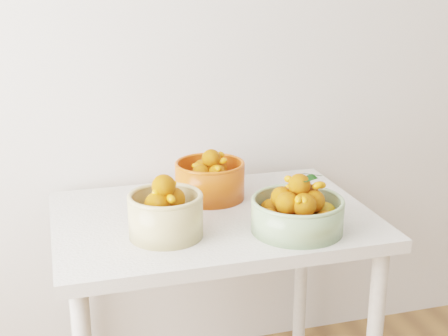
{
  "coord_description": "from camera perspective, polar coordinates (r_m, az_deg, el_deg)",
  "views": [
    {
      "loc": [
        -0.85,
        -0.18,
        1.5
      ],
      "look_at": [
        -0.36,
        1.54,
        0.92
      ],
      "focal_mm": 50.0,
      "sensor_mm": 36.0,
      "label": 1
    }
  ],
  "objects": [
    {
      "name": "table",
      "position": [
        2.02,
        -0.99,
        -6.76
      ],
      "size": [
        1.0,
        0.7,
        0.75
      ],
      "color": "silver",
      "rests_on": "ground"
    },
    {
      "name": "bowl_green",
      "position": [
        1.86,
        6.74,
        -3.95
      ],
      "size": [
        0.28,
        0.28,
        0.18
      ],
      "rotation": [
        0.0,
        0.0,
        0.02
      ],
      "color": "#88A577",
      "rests_on": "table"
    },
    {
      "name": "bowl_orange",
      "position": [
        2.1,
        -1.3,
        -1.02
      ],
      "size": [
        0.3,
        0.3,
        0.17
      ],
      "rotation": [
        0.0,
        0.0,
        -0.31
      ],
      "color": "#E24816",
      "rests_on": "table"
    },
    {
      "name": "bowl_cream",
      "position": [
        1.81,
        -5.37,
        -4.1
      ],
      "size": [
        0.27,
        0.27,
        0.19
      ],
      "rotation": [
        0.0,
        0.0,
        0.25
      ],
      "color": "tan",
      "rests_on": "table"
    }
  ]
}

